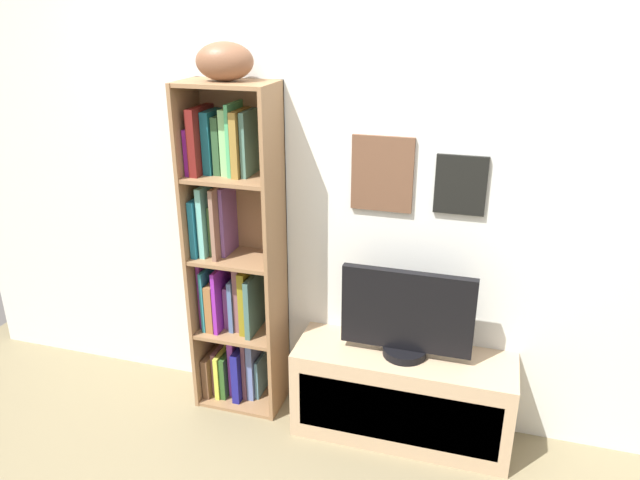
# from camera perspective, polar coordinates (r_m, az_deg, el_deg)

# --- Properties ---
(back_wall) EXTENTS (4.80, 0.08, 2.52)m
(back_wall) POSITION_cam_1_polar(r_m,az_deg,el_deg) (3.00, 3.68, 4.77)
(back_wall) COLOR silver
(back_wall) RESTS_ON ground
(bookshelf) EXTENTS (0.47, 0.29, 1.79)m
(bookshelf) POSITION_cam_1_polar(r_m,az_deg,el_deg) (3.23, -8.43, -2.21)
(bookshelf) COLOR olive
(bookshelf) RESTS_ON ground
(football) EXTENTS (0.31, 0.24, 0.18)m
(football) POSITION_cam_1_polar(r_m,az_deg,el_deg) (2.92, -9.12, 16.53)
(football) COLOR brown
(football) RESTS_ON bookshelf
(tv_stand) EXTENTS (1.11, 0.37, 0.49)m
(tv_stand) POSITION_cam_1_polar(r_m,az_deg,el_deg) (3.22, 7.84, -14.50)
(tv_stand) COLOR tan
(tv_stand) RESTS_ON ground
(television) EXTENTS (0.65, 0.22, 0.46)m
(television) POSITION_cam_1_polar(r_m,az_deg,el_deg) (2.97, 8.30, -7.20)
(television) COLOR black
(television) RESTS_ON tv_stand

